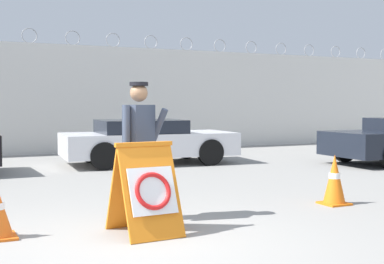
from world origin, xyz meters
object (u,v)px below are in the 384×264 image
at_px(barricade_sign, 146,189).
at_px(traffic_cone_mid, 334,180).
at_px(parked_car_rear_sedan, 147,141).
at_px(security_guard, 139,143).

xyz_separation_m(barricade_sign, traffic_cone_mid, (3.27, 0.51, -0.16)).
bearing_deg(parked_car_rear_sedan, security_guard, -107.06).
height_order(security_guard, parked_car_rear_sedan, security_guard).
bearing_deg(traffic_cone_mid, barricade_sign, -171.14).
distance_m(security_guard, traffic_cone_mid, 3.15).
height_order(traffic_cone_mid, parked_car_rear_sedan, parked_car_rear_sedan).
bearing_deg(traffic_cone_mid, security_guard, 175.26).
height_order(barricade_sign, parked_car_rear_sedan, parked_car_rear_sedan).
height_order(barricade_sign, security_guard, security_guard).
xyz_separation_m(barricade_sign, parked_car_rear_sedan, (2.63, 6.90, 0.04)).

